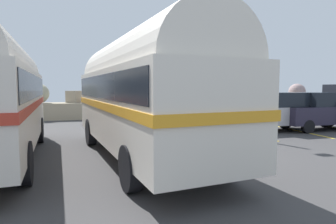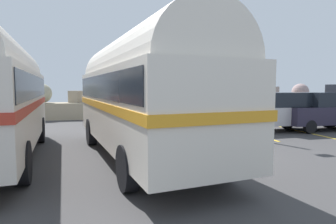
{
  "view_description": "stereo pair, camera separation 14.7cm",
  "coord_description": "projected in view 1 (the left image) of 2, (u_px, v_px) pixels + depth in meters",
  "views": [
    {
      "loc": [
        -2.82,
        -8.63,
        2.13
      ],
      "look_at": [
        -0.5,
        1.17,
        1.28
      ],
      "focal_mm": 31.13,
      "sensor_mm": 36.0,
      "label": 1
    },
    {
      "loc": [
        -2.67,
        -8.66,
        2.13
      ],
      "look_at": [
        -0.5,
        1.17,
        1.28
      ],
      "focal_mm": 31.13,
      "sensor_mm": 36.0,
      "label": 2
    }
  ],
  "objects": [
    {
      "name": "vintage_coach",
      "position": [
        141.0,
        90.0,
        8.57
      ],
      "size": [
        3.89,
        8.87,
        3.7
      ],
      "rotation": [
        0.0,
        0.0,
        0.18
      ],
      "color": "black",
      "rests_on": "ground"
    },
    {
      "name": "ground",
      "position": [
        192.0,
        155.0,
        9.19
      ],
      "size": [
        32.0,
        26.0,
        0.02
      ],
      "color": "#3D3B3C"
    },
    {
      "name": "parked_car_middle",
      "position": [
        318.0,
        111.0,
        14.45
      ],
      "size": [
        4.22,
        2.03,
        1.86
      ],
      "rotation": [
        0.0,
        0.0,
        1.65
      ],
      "color": "black",
      "rests_on": "ground"
    },
    {
      "name": "parked_car_nearest",
      "position": [
        277.0,
        111.0,
        14.16
      ],
      "size": [
        4.19,
        1.92,
        1.86
      ],
      "rotation": [
        0.0,
        0.0,
        1.62
      ],
      "color": "black",
      "rests_on": "ground"
    },
    {
      "name": "parking_lines",
      "position": [
        321.0,
        130.0,
        14.39
      ],
      "size": [
        7.92,
        4.4,
        0.01
      ],
      "color": "yellow",
      "rests_on": "ground"
    },
    {
      "name": "lamp_post",
      "position": [
        183.0,
        52.0,
        15.06
      ],
      "size": [
        0.44,
        1.15,
        7.13
      ],
      "color": "#5B5B60",
      "rests_on": "ground"
    },
    {
      "name": "breakwater",
      "position": [
        143.0,
        107.0,
        20.64
      ],
      "size": [
        31.36,
        2.51,
        2.46
      ],
      "color": "tan",
      "rests_on": "ground"
    }
  ]
}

